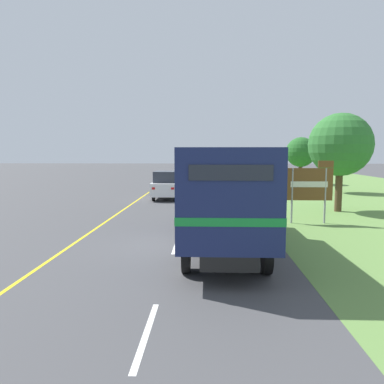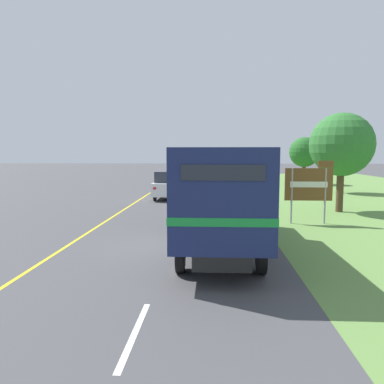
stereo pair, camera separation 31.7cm
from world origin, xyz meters
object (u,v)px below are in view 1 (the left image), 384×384
(roadside_tree_mid, at_px, (339,157))
(highway_sign, at_px, (310,185))
(lead_car_white, at_px, (166,185))
(horse_trailer_truck, at_px, (223,193))
(roadside_tree_near, at_px, (340,145))
(roadside_tree_far, at_px, (301,152))

(roadside_tree_mid, bearing_deg, highway_sign, -113.91)
(lead_car_white, relative_size, highway_sign, 1.38)
(horse_trailer_truck, height_order, lead_car_white, horse_trailer_truck)
(lead_car_white, relative_size, roadside_tree_mid, 0.90)
(horse_trailer_truck, distance_m, roadside_tree_mid, 20.93)
(roadside_tree_near, bearing_deg, highway_sign, -125.43)
(highway_sign, height_order, roadside_tree_mid, roadside_tree_mid)
(roadside_tree_near, distance_m, roadside_tree_mid, 10.49)
(horse_trailer_truck, relative_size, roadside_tree_far, 1.81)
(horse_trailer_truck, distance_m, roadside_tree_near, 10.91)
(horse_trailer_truck, height_order, roadside_tree_near, roadside_tree_near)
(highway_sign, relative_size, roadside_tree_near, 0.53)
(highway_sign, bearing_deg, roadside_tree_mid, 66.09)
(roadside_tree_mid, bearing_deg, roadside_tree_near, -109.03)
(horse_trailer_truck, height_order, highway_sign, horse_trailer_truck)
(horse_trailer_truck, relative_size, roadside_tree_mid, 1.99)
(roadside_tree_mid, xyz_separation_m, roadside_tree_far, (-0.95, 8.73, 0.40))
(roadside_tree_mid, bearing_deg, roadside_tree_far, 96.24)
(horse_trailer_truck, xyz_separation_m, roadside_tree_near, (6.77, 8.38, 1.76))
(lead_car_white, bearing_deg, highway_sign, -49.51)
(highway_sign, xyz_separation_m, roadside_tree_mid, (5.99, 13.52, 1.12))
(highway_sign, bearing_deg, horse_trailer_truck, -131.41)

